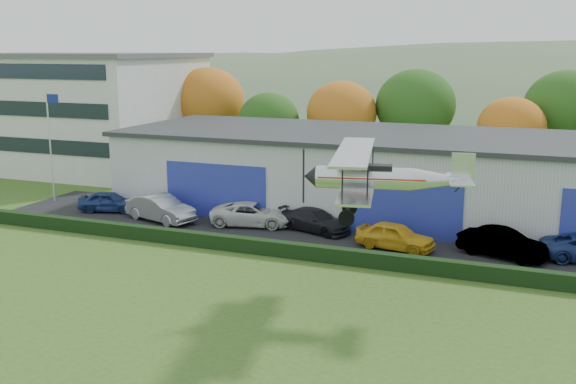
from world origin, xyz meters
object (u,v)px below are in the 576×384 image
(car_2, at_px, (252,214))
(car_3, at_px, (315,220))
(car_0, at_px, (109,201))
(biplane, at_px, (379,176))
(flagpole, at_px, (51,136))
(car_5, at_px, (503,243))
(car_1, at_px, (161,208))
(car_4, at_px, (395,236))
(hangar, at_px, (420,175))
(office_block, at_px, (77,110))

(car_2, xyz_separation_m, car_3, (4.06, 0.16, -0.04))
(car_0, height_order, biplane, biplane)
(biplane, bearing_deg, car_2, 125.64)
(flagpole, bearing_deg, car_5, -3.54)
(car_1, xyz_separation_m, car_3, (9.92, 1.29, -0.16))
(car_0, relative_size, car_4, 0.94)
(hangar, bearing_deg, flagpole, -166.49)
(car_0, bearing_deg, hangar, -85.53)
(car_4, height_order, biplane, biplane)
(car_3, xyz_separation_m, biplane, (5.96, -9.35, 4.80))
(car_0, xyz_separation_m, car_4, (19.70, -1.44, 0.05))
(car_4, xyz_separation_m, car_5, (5.55, 0.60, 0.02))
(hangar, bearing_deg, car_3, -126.99)
(car_0, bearing_deg, car_2, -104.07)
(flagpole, xyz_separation_m, car_3, (19.89, -0.66, -4.07))
(car_0, relative_size, car_1, 0.81)
(car_1, height_order, car_4, car_1)
(car_4, relative_size, biplane, 0.52)
(car_3, bearing_deg, car_2, 110.88)
(car_1, height_order, biplane, biplane)
(car_3, height_order, car_4, car_4)
(car_3, bearing_deg, flagpole, 106.69)
(hangar, bearing_deg, car_5, -53.70)
(car_4, distance_m, car_5, 5.59)
(car_2, distance_m, car_3, 4.06)
(car_1, distance_m, car_5, 20.71)
(car_2, bearing_deg, car_1, 89.30)
(car_5, height_order, biplane, biplane)
(office_block, bearing_deg, hangar, -12.01)
(car_0, distance_m, car_4, 19.75)
(car_1, distance_m, car_3, 10.01)
(car_5, bearing_deg, car_3, 101.72)
(biplane, bearing_deg, car_3, 110.67)
(flagpole, xyz_separation_m, car_0, (5.41, -1.06, -4.05))
(car_2, relative_size, car_5, 1.12)
(hangar, xyz_separation_m, car_0, (-19.47, -7.04, -1.92))
(office_block, distance_m, car_5, 41.78)
(car_2, relative_size, biplane, 0.62)
(car_0, height_order, car_4, car_4)
(hangar, distance_m, car_0, 20.79)
(office_block, relative_size, car_2, 4.03)
(car_1, height_order, car_2, car_1)
(flagpole, distance_m, car_4, 25.56)
(car_3, distance_m, car_4, 5.55)
(car_4, bearing_deg, hangar, 12.29)
(flagpole, bearing_deg, office_block, 121.97)
(hangar, relative_size, car_4, 9.42)
(car_2, height_order, biplane, biplane)
(car_0, height_order, car_2, car_2)
(flagpole, distance_m, car_2, 16.35)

